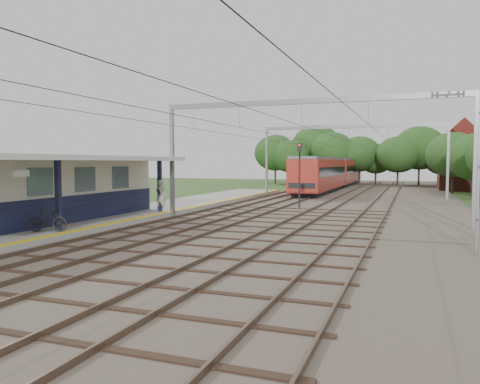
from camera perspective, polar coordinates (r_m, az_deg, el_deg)
The scene contains 14 objects.
ground at distance 14.59m, azimuth -19.40°, elevation -10.28°, with size 160.00×160.00×0.00m, color #2D4C1E.
ballast_bed at distance 41.31m, azimuth 13.19°, elevation -1.17°, with size 18.00×90.00×0.10m, color #473D33.
platform at distance 30.08m, azimuth -13.33°, elevation -2.71°, with size 5.00×52.00×0.35m, color gray.
yellow_stripe at distance 28.88m, azimuth -9.61°, elevation -2.57°, with size 0.45×52.00×0.01m, color yellow.
station_building at distance 25.39m, azimuth -24.82°, elevation 0.12°, with size 3.41×18.00×3.40m.
canopy at distance 23.86m, azimuth -24.75°, elevation 3.76°, with size 6.40×20.00×3.44m.
rail_tracks at distance 41.69m, azimuth 9.78°, elevation -0.91°, with size 11.80×88.00×0.15m.
catenary_system at distance 36.64m, azimuth 11.42°, elevation 6.80°, with size 17.22×88.00×7.00m.
tree_band at distance 68.19m, azimuth 15.99°, elevation 4.75°, with size 31.72×30.88×8.82m.
house_far at distance 63.23m, azimuth 26.66°, elevation 3.07°, with size 8.00×6.12×8.66m.
person at distance 29.93m, azimuth -9.61°, elevation -0.44°, with size 0.73×0.48×2.00m, color beige.
bicycle at distance 22.63m, azimuth -22.42°, elevation -3.18°, with size 0.50×1.76×1.06m, color black.
train at distance 61.57m, azimuth 11.39°, elevation 2.40°, with size 2.98×37.15×3.92m.
signal_post at distance 34.23m, azimuth 7.27°, elevation 3.14°, with size 0.37×0.32×4.84m.
Camera 1 is at (9.12, -10.85, 3.47)m, focal length 35.00 mm.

